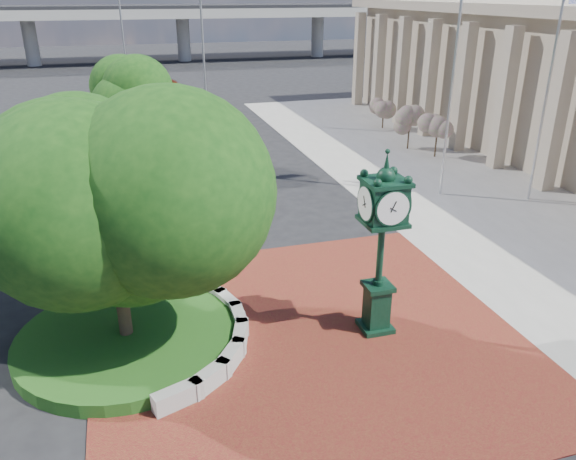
{
  "coord_description": "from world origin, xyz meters",
  "views": [
    {
      "loc": [
        -4.43,
        -14.09,
        9.23
      ],
      "look_at": [
        0.17,
        1.5,
        2.29
      ],
      "focal_mm": 35.0,
      "sensor_mm": 36.0,
      "label": 1
    }
  ],
  "objects_px": {
    "flagpole_b": "(547,91)",
    "street_lamp_near": "(206,49)",
    "street_lamp_far": "(125,37)",
    "parked_car": "(170,89)",
    "post_clock": "(381,238)",
    "flagpole_a": "(452,82)"
  },
  "relations": [
    {
      "from": "flagpole_b",
      "to": "street_lamp_far",
      "type": "distance_m",
      "value": 38.79
    },
    {
      "from": "flagpole_b",
      "to": "street_lamp_near",
      "type": "bearing_deg",
      "value": 118.42
    },
    {
      "from": "street_lamp_far",
      "to": "flagpole_b",
      "type": "bearing_deg",
      "value": -63.65
    },
    {
      "from": "street_lamp_far",
      "to": "parked_car",
      "type": "bearing_deg",
      "value": -24.38
    },
    {
      "from": "post_clock",
      "to": "street_lamp_near",
      "type": "height_order",
      "value": "street_lamp_near"
    },
    {
      "from": "parked_car",
      "to": "flagpole_b",
      "type": "distance_m",
      "value": 36.15
    },
    {
      "from": "flagpole_a",
      "to": "parked_car",
      "type": "bearing_deg",
      "value": 107.77
    },
    {
      "from": "street_lamp_near",
      "to": "street_lamp_far",
      "type": "xyz_separation_m",
      "value": [
        -5.37,
        12.86,
        0.02
      ]
    },
    {
      "from": "parked_car",
      "to": "flagpole_b",
      "type": "bearing_deg",
      "value": -75.46
    },
    {
      "from": "parked_car",
      "to": "flagpole_a",
      "type": "relative_size",
      "value": 0.47
    },
    {
      "from": "flagpole_b",
      "to": "post_clock",
      "type": "bearing_deg",
      "value": -145.04
    },
    {
      "from": "post_clock",
      "to": "parked_car",
      "type": "distance_m",
      "value": 41.5
    },
    {
      "from": "post_clock",
      "to": "street_lamp_near",
      "type": "distance_m",
      "value": 30.22
    },
    {
      "from": "flagpole_b",
      "to": "street_lamp_far",
      "type": "height_order",
      "value": "flagpole_b"
    },
    {
      "from": "flagpole_a",
      "to": "flagpole_b",
      "type": "xyz_separation_m",
      "value": [
        3.69,
        -1.85,
        -0.25
      ]
    },
    {
      "from": "flagpole_a",
      "to": "street_lamp_far",
      "type": "distance_m",
      "value": 35.58
    },
    {
      "from": "post_clock",
      "to": "flagpole_b",
      "type": "height_order",
      "value": "flagpole_b"
    },
    {
      "from": "post_clock",
      "to": "flagpole_a",
      "type": "distance_m",
      "value": 13.16
    },
    {
      "from": "street_lamp_far",
      "to": "street_lamp_near",
      "type": "bearing_deg",
      "value": -67.34
    },
    {
      "from": "flagpole_a",
      "to": "flagpole_b",
      "type": "distance_m",
      "value": 4.13
    },
    {
      "from": "parked_car",
      "to": "street_lamp_far",
      "type": "relative_size",
      "value": 0.54
    },
    {
      "from": "parked_car",
      "to": "flagpole_a",
      "type": "xyz_separation_m",
      "value": [
        10.03,
        -31.32,
        4.56
      ]
    }
  ]
}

